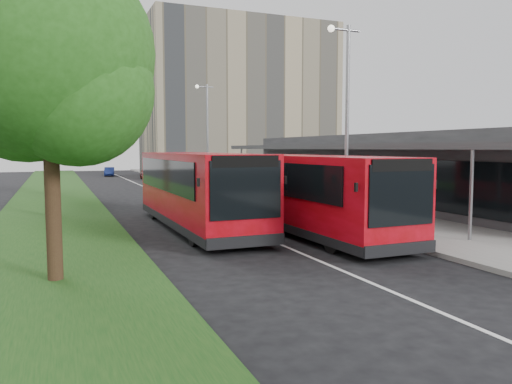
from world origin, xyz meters
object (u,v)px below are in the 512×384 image
lamp_post_far (206,129)px  car_near (149,173)px  litter_bin (280,193)px  tree_far (52,125)px  tree_near (48,68)px  bus_second (198,190)px  tree_mid (51,115)px  bollard (236,185)px  car_far (109,172)px  bus_main (310,194)px  lamp_post_near (345,111)px

lamp_post_far → car_near: bearing=97.5°
lamp_post_far → litter_bin: lamp_post_far is taller
tree_far → litter_bin: 16.70m
litter_bin → car_near: 26.79m
tree_far → tree_near: bearing=-90.0°
tree_near → bus_second: tree_near is taller
tree_mid → tree_far: size_ratio=0.99×
tree_far → bus_second: 18.52m
tree_mid → car_near: 29.51m
tree_near → litter_bin: tree_near is taller
bus_second → car_near: (3.83, 33.19, -0.90)m
tree_near → lamp_post_far: bearing=66.0°
bollard → car_far: bearing=101.5°
tree_far → tree_mid: bearing=-90.0°
tree_far → litter_bin: tree_far is taller
tree_far → bus_main: 22.34m
lamp_post_near → car_near: 35.10m
bus_main → tree_near: bearing=-158.2°
car_near → bollard: bearing=-79.1°
lamp_post_far → litter_bin: size_ratio=7.88×
tree_mid → bus_second: bearing=-45.5°
tree_near → lamp_post_far: (11.13, 24.95, -0.35)m
lamp_post_near → bollard: 15.43m
tree_mid → tree_far: 12.00m
lamp_post_far → bus_second: lamp_post_far is taller
tree_near → tree_far: tree_near is taller
tree_mid → bus_second: size_ratio=0.68×
bus_second → bollard: size_ratio=9.60×
lamp_post_near → litter_bin: size_ratio=7.88×
bollard → tree_far: bearing=160.4°
tree_mid → lamp_post_near: (11.13, -7.05, -0.03)m
bus_main → litter_bin: size_ratio=10.33×
lamp_post_far → bollard: bearing=-83.7°
car_near → car_far: (-3.16, 8.05, -0.14)m
tree_far → car_near: size_ratio=1.92×
lamp_post_near → bus_main: bearing=-152.2°
litter_bin → car_far: bearing=99.7°
tree_mid → car_near: size_ratio=1.90×
bus_main → bollard: 16.31m
lamp_post_near → bus_main: size_ratio=0.76×
bus_second → car_far: bus_second is taller
tree_mid → bollard: tree_mid is taller
lamp_post_far → car_far: lamp_post_far is taller
tree_far → lamp_post_far: size_ratio=0.93×
car_far → tree_far: bearing=-96.6°
bus_main → car_far: size_ratio=3.36×
car_near → car_far: 8.65m
bollard → car_far: (-5.68, 27.96, -0.19)m
bus_second → car_far: (0.68, 41.23, -1.04)m
bus_main → car_near: 35.98m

